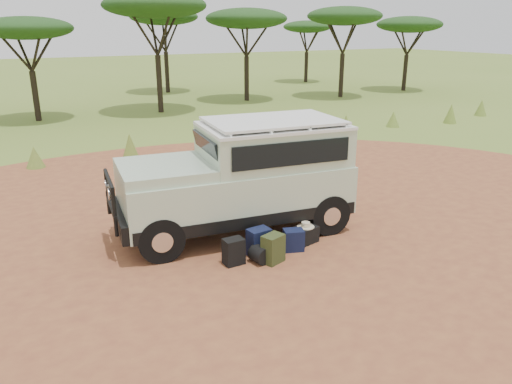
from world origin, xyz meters
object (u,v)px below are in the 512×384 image
safari_vehicle (243,180)px  backpack_black (234,252)px  backpack_navy (259,242)px  backpack_olive (273,249)px  hard_case (305,235)px  duffel_navy (294,240)px

safari_vehicle → backpack_black: (-0.92, -1.42, -0.93)m
safari_vehicle → backpack_navy: safari_vehicle is taller
backpack_navy → backpack_black: bearing=-175.7°
backpack_black → backpack_navy: 0.62m
backpack_navy → backpack_olive: 0.41m
safari_vehicle → backpack_navy: size_ratio=9.29×
safari_vehicle → hard_case: safari_vehicle is taller
backpack_navy → backpack_olive: size_ratio=1.00×
safari_vehicle → hard_case: size_ratio=10.49×
duffel_navy → hard_case: (0.42, 0.20, -0.05)m
safari_vehicle → backpack_olive: safari_vehicle is taller
safari_vehicle → duffel_navy: bearing=-66.7°
hard_case → backpack_olive: bearing=-169.3°
backpack_black → safari_vehicle: bearing=55.2°
backpack_navy → hard_case: bearing=-2.0°
backpack_black → backpack_olive: size_ratio=0.92×
backpack_olive → duffel_navy: backpack_olive is taller
backpack_black → duffel_navy: (1.35, -0.02, -0.04)m
safari_vehicle → hard_case: (0.85, -1.23, -1.01)m
backpack_olive → safari_vehicle: bearing=63.2°
backpack_black → hard_case: size_ratio=1.04×
backpack_navy → duffel_navy: backpack_navy is taller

